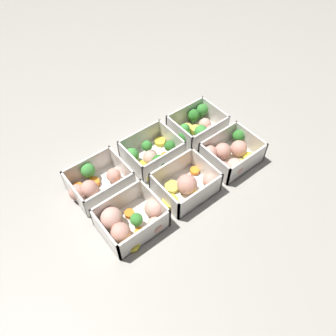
# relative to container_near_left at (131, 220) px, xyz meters

# --- Properties ---
(ground_plane) EXTENTS (4.00, 4.00, 0.00)m
(ground_plane) POSITION_rel_container_near_left_xyz_m (0.16, 0.07, -0.02)
(ground_plane) COLOR gray
(container_near_left) EXTENTS (0.16, 0.13, 0.06)m
(container_near_left) POSITION_rel_container_near_left_xyz_m (0.00, 0.00, 0.00)
(container_near_left) COLOR silver
(container_near_left) RESTS_ON ground_plane
(container_near_center) EXTENTS (0.16, 0.12, 0.06)m
(container_near_center) POSITION_rel_container_near_left_xyz_m (0.17, -0.00, -0.00)
(container_near_center) COLOR silver
(container_near_center) RESTS_ON ground_plane
(container_near_right) EXTENTS (0.15, 0.13, 0.06)m
(container_near_right) POSITION_rel_container_near_left_xyz_m (0.32, 0.00, -0.00)
(container_near_right) COLOR silver
(container_near_right) RESTS_ON ground_plane
(container_far_left) EXTENTS (0.15, 0.12, 0.06)m
(container_far_left) POSITION_rel_container_near_left_xyz_m (-0.01, 0.14, -0.00)
(container_far_left) COLOR silver
(container_far_left) RESTS_ON ground_plane
(container_far_center) EXTENTS (0.14, 0.12, 0.06)m
(container_far_center) POSITION_rel_container_near_left_xyz_m (0.15, 0.13, -0.00)
(container_far_center) COLOR silver
(container_far_center) RESTS_ON ground_plane
(container_far_right) EXTENTS (0.15, 0.12, 0.06)m
(container_far_right) POSITION_rel_container_near_left_xyz_m (0.32, 0.14, 0.00)
(container_far_right) COLOR silver
(container_far_right) RESTS_ON ground_plane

